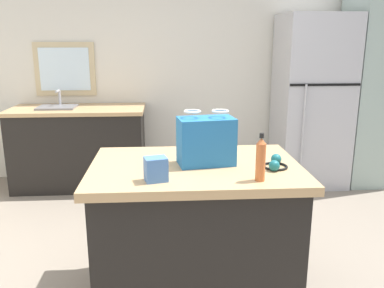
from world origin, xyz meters
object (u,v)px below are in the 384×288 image
Objects in this scene: tall_cabinet at (369,89)px; shopping_bag at (206,141)px; refrigerator at (311,102)px; small_box at (156,169)px; bottle at (261,159)px; kitchen_island at (195,231)px; ear_defenders at (275,164)px.

shopping_bag is (-2.05, -2.06, -0.04)m from tall_cabinet.
refrigerator reaches higher than shopping_bag.
small_box is (-2.35, -2.34, -0.12)m from tall_cabinet.
kitchen_island is at bearing 136.47° from bottle.
kitchen_island is 2.58m from refrigerator.
tall_cabinet is at bearing 44.31° from kitchen_island.
ear_defenders is (0.14, 0.22, -0.09)m from bottle.
refrigerator is at bearing 54.09° from small_box.
shopping_bag is at bearing 166.05° from ear_defenders.
small_box is at bearing -130.35° from kitchen_island.
small_box is at bearing -125.91° from refrigerator.
tall_cabinet is 2.90m from shopping_bag.
small_box is at bearing -165.24° from ear_defenders.
ear_defenders is at bearing 14.76° from small_box.
kitchen_island is 0.71m from bottle.
shopping_bag is at bearing 129.16° from bottle.
ear_defenders is at bearing -114.85° from refrigerator.
tall_cabinet reaches higher than refrigerator.
kitchen_island is 0.59m from shopping_bag.
tall_cabinet is 8.27× the size of bottle.
tall_cabinet is 2.97m from bottle.
refrigerator is 2.37m from ear_defenders.
tall_cabinet reaches higher than ear_defenders.
tall_cabinet is 11.18× the size of ear_defenders.
kitchen_island is 9.78× the size of small_box.
bottle reaches higher than kitchen_island.
bottle is at bearing -50.84° from shopping_bag.
shopping_bag is (-1.40, -2.05, 0.09)m from refrigerator.
shopping_bag reaches higher than bottle.
shopping_bag is 0.41m from bottle.
kitchen_island is at bearing -170.93° from shopping_bag.
bottle is at bearing -123.14° from ear_defenders.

